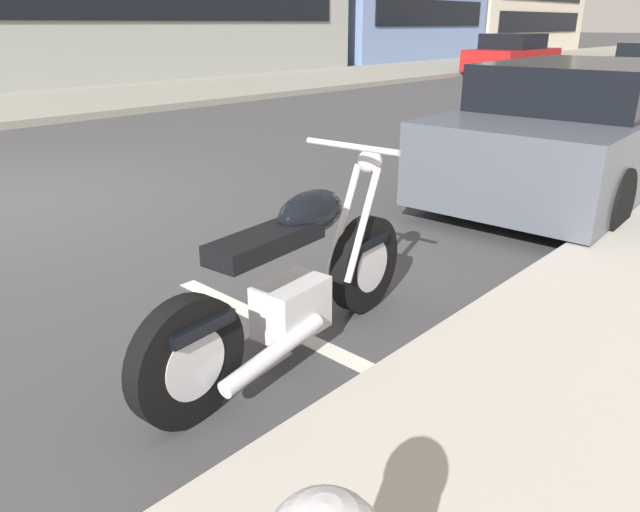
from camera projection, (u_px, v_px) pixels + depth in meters
The scene contains 6 objects.
ground_plane at pixel (16, 202), 6.18m from camera, with size 260.00×260.00×0.00m, color #3D3D3F.
sidewalk_far_curb at pixel (310, 79), 18.92m from camera, with size 120.00×5.00×0.14m, color gray.
parking_stall_stripe at pixel (294, 333), 3.55m from camera, with size 0.12×2.20×0.01m, color silver.
parked_motorcycle at pixel (294, 285), 3.20m from camera, with size 2.08×0.62×1.11m.
parked_car_behind_motorcycle at pixel (580, 129), 6.47m from camera, with size 4.73×2.00×1.37m.
car_opposite_curb at pixel (512, 56), 21.36m from camera, with size 4.18×1.93×1.40m.
Camera 1 is at (-2.19, -6.39, 1.74)m, focal length 33.21 mm.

